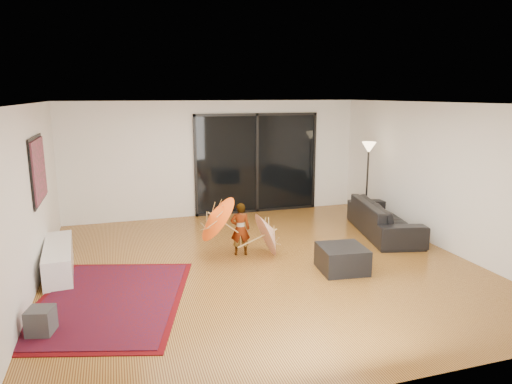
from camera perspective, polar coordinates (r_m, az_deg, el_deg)
name	(u,v)px	position (r m, az deg, el deg)	size (l,w,h in m)	color
floor	(262,265)	(7.86, 0.73, -9.07)	(7.00, 7.00, 0.00)	#A8742E
ceiling	(262,103)	(7.33, 0.79, 11.02)	(7.00, 7.00, 0.00)	white
wall_back	(216,159)	(10.81, -5.02, 4.16)	(7.00, 7.00, 0.00)	silver
wall_front	(379,259)	(4.40, 15.18, -8.11)	(7.00, 7.00, 0.00)	silver
wall_left	(27,202)	(7.22, -26.67, -1.10)	(7.00, 7.00, 0.00)	silver
wall_right	(440,176)	(9.17, 22.05, 1.88)	(7.00, 7.00, 0.00)	silver
sliding_door	(257,163)	(11.06, 0.10, 3.60)	(3.06, 0.07, 2.40)	black
painting	(38,170)	(8.14, -25.54, 2.52)	(0.04, 1.28, 1.08)	black
media_console	(59,259)	(8.12, -23.45, -7.67)	(0.42, 1.66, 0.46)	white
speaker	(41,322)	(6.25, -25.30, -14.43)	(0.29, 0.29, 0.34)	#424244
persian_rug	(109,300)	(6.89, -17.88, -12.78)	(2.68, 3.23, 0.02)	#50060B
sofa	(384,218)	(9.78, 15.70, -3.16)	(2.32, 0.91, 0.68)	black
ottoman	(342,259)	(7.67, 10.70, -8.18)	(0.72, 0.72, 0.41)	black
floor_lamp	(368,159)	(10.45, 13.86, 4.01)	(0.31, 0.31, 1.81)	black
child	(240,229)	(8.18, -1.98, -4.65)	(0.35, 0.23, 0.96)	#999999
parasol_orange	(210,218)	(7.94, -5.73, -3.32)	(0.68, 0.90, 0.90)	#FF530D
parasol_white	(275,227)	(8.21, 2.35, -4.42)	(0.52, 0.82, 0.90)	silver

